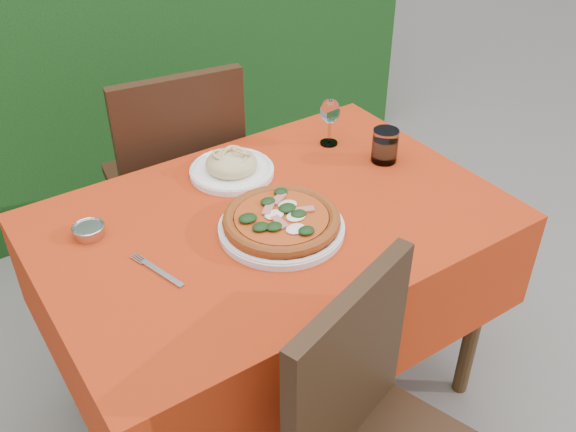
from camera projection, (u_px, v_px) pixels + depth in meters
ground at (275, 392)px, 2.20m from camera, size 60.00×60.00×0.00m
hedge at (73, 7)px, 2.72m from camera, size 3.20×0.55×1.78m
dining_table at (273, 258)px, 1.86m from camera, size 1.26×0.86×0.75m
chair_far at (177, 174)px, 2.31m from camera, size 0.50×0.50×0.97m
pizza_plate at (281, 222)px, 1.69m from camera, size 0.38×0.38×0.06m
pasta_plate at (232, 166)px, 1.93m from camera, size 0.26×0.26×0.07m
water_glass at (385, 147)px, 1.98m from camera, size 0.08×0.08×0.11m
wine_glass at (330, 113)px, 2.03m from camera, size 0.06×0.06×0.16m
fork at (162, 273)px, 1.57m from camera, size 0.08×0.20×0.01m
steel_ramekin at (89, 231)px, 1.69m from camera, size 0.08×0.08×0.03m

